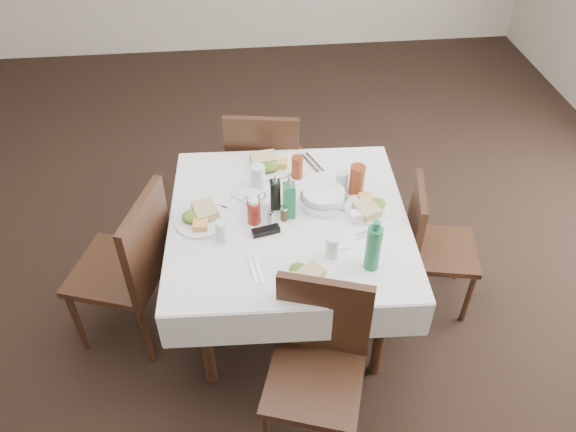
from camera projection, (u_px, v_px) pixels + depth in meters
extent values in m
plane|color=black|center=(270.00, 285.00, 3.59)|extent=(7.00, 7.00, 0.00)
cylinder|color=black|center=(206.00, 339.00, 2.83)|extent=(0.06, 0.06, 0.72)
cylinder|color=black|center=(213.00, 221.00, 3.50)|extent=(0.06, 0.06, 0.72)
cylinder|color=black|center=(381.00, 330.00, 2.87)|extent=(0.06, 0.06, 0.72)
cylinder|color=black|center=(355.00, 215.00, 3.55)|extent=(0.06, 0.06, 0.72)
cube|color=black|center=(289.00, 221.00, 2.94)|extent=(1.17, 1.17, 0.03)
cube|color=white|center=(289.00, 218.00, 2.93)|extent=(1.28, 1.28, 0.01)
cube|color=white|center=(282.00, 165.00, 3.46)|extent=(1.23, 0.07, 0.22)
cube|color=white|center=(297.00, 326.00, 2.54)|extent=(1.23, 0.07, 0.22)
cube|color=white|center=(402.00, 229.00, 3.03)|extent=(0.07, 1.23, 0.22)
cube|color=white|center=(173.00, 238.00, 2.97)|extent=(0.07, 1.23, 0.22)
cube|color=black|center=(266.00, 166.00, 3.76)|extent=(0.53, 0.53, 0.04)
cube|color=black|center=(262.00, 153.00, 3.45)|extent=(0.45, 0.12, 0.50)
cylinder|color=black|center=(297.00, 177.00, 4.05)|extent=(0.04, 0.04, 0.46)
cylinder|color=black|center=(293.00, 212.00, 3.76)|extent=(0.04, 0.04, 0.46)
cylinder|color=black|center=(243.00, 175.00, 4.07)|extent=(0.04, 0.04, 0.46)
cylinder|color=black|center=(235.00, 210.00, 3.78)|extent=(0.04, 0.04, 0.46)
cube|color=black|center=(314.00, 382.00, 2.55)|extent=(0.54, 0.54, 0.04)
cube|color=black|center=(324.00, 316.00, 2.54)|extent=(0.42, 0.17, 0.47)
cylinder|color=black|center=(284.00, 368.00, 2.87)|extent=(0.04, 0.04, 0.44)
cylinder|color=black|center=(356.00, 381.00, 2.81)|extent=(0.04, 0.04, 0.44)
cube|color=black|center=(442.00, 250.00, 3.25)|extent=(0.47, 0.47, 0.04)
cube|color=black|center=(416.00, 220.00, 3.12)|extent=(0.12, 0.39, 0.43)
cylinder|color=black|center=(468.00, 297.00, 3.24)|extent=(0.03, 0.03, 0.40)
cylinder|color=black|center=(409.00, 293.00, 3.27)|extent=(0.03, 0.03, 0.40)
cylinder|color=black|center=(461.00, 256.00, 3.50)|extent=(0.03, 0.03, 0.40)
cylinder|color=black|center=(406.00, 252.00, 3.52)|extent=(0.03, 0.03, 0.40)
cube|color=black|center=(119.00, 271.00, 3.03)|extent=(0.59, 0.59, 0.04)
cube|color=black|center=(147.00, 243.00, 2.83)|extent=(0.19, 0.45, 0.51)
cylinder|color=black|center=(110.00, 268.00, 3.37)|extent=(0.04, 0.04, 0.48)
cylinder|color=black|center=(173.00, 279.00, 3.30)|extent=(0.04, 0.04, 0.48)
cylinder|color=black|center=(77.00, 321.00, 3.07)|extent=(0.04, 0.04, 0.48)
cylinder|color=black|center=(146.00, 334.00, 3.01)|extent=(0.04, 0.04, 0.48)
cylinder|color=white|center=(270.00, 166.00, 3.25)|extent=(0.28, 0.28, 0.01)
cube|color=tan|center=(264.00, 159.00, 3.25)|extent=(0.16, 0.13, 0.05)
cube|color=#EE943F|center=(279.00, 163.00, 3.23)|extent=(0.11, 0.09, 0.04)
ellipsoid|color=#38631B|center=(269.00, 167.00, 3.19)|extent=(0.10, 0.09, 0.05)
cylinder|color=white|center=(302.00, 278.00, 2.60)|extent=(0.23, 0.23, 0.01)
cube|color=tan|center=(310.00, 274.00, 2.58)|extent=(0.15, 0.15, 0.04)
cube|color=#EE943F|center=(294.00, 278.00, 2.57)|extent=(0.09, 0.08, 0.03)
ellipsoid|color=#38631B|center=(298.00, 269.00, 2.61)|extent=(0.09, 0.08, 0.04)
cylinder|color=white|center=(368.00, 208.00, 2.97)|extent=(0.26, 0.26, 0.01)
cube|color=tan|center=(367.00, 209.00, 2.92)|extent=(0.15, 0.16, 0.04)
cube|color=#EE943F|center=(366.00, 199.00, 2.99)|extent=(0.07, 0.09, 0.03)
ellipsoid|color=#38631B|center=(377.00, 203.00, 2.95)|extent=(0.09, 0.09, 0.04)
cylinder|color=white|center=(201.00, 220.00, 2.90)|extent=(0.28, 0.28, 0.01)
cube|color=tan|center=(205.00, 211.00, 2.91)|extent=(0.15, 0.17, 0.05)
cube|color=#EE943F|center=(200.00, 223.00, 2.84)|extent=(0.08, 0.10, 0.04)
ellipsoid|color=#38631B|center=(192.00, 216.00, 2.87)|extent=(0.10, 0.09, 0.05)
cylinder|color=white|center=(246.00, 190.00, 3.08)|extent=(0.18, 0.18, 0.01)
cylinder|color=white|center=(341.00, 238.00, 2.80)|extent=(0.16, 0.16, 0.01)
cylinder|color=silver|center=(258.00, 177.00, 3.06)|extent=(0.08, 0.08, 0.14)
cylinder|color=silver|center=(333.00, 247.00, 2.67)|extent=(0.06, 0.06, 0.12)
cylinder|color=silver|center=(342.00, 182.00, 3.05)|extent=(0.07, 0.07, 0.13)
cylinder|color=silver|center=(222.00, 231.00, 2.76)|extent=(0.06, 0.06, 0.12)
cylinder|color=maroon|center=(297.00, 167.00, 3.14)|extent=(0.06, 0.06, 0.13)
cylinder|color=maroon|center=(357.00, 180.00, 3.02)|extent=(0.08, 0.08, 0.17)
cylinder|color=silver|center=(323.00, 200.00, 3.00)|extent=(0.25, 0.25, 0.05)
cylinder|color=white|center=(323.00, 195.00, 2.97)|extent=(0.22, 0.22, 0.05)
cube|color=black|center=(275.00, 195.00, 2.93)|extent=(0.05, 0.05, 0.17)
cone|color=silver|center=(275.00, 178.00, 2.85)|extent=(0.03, 0.03, 0.05)
cube|color=#1B6E41|center=(289.00, 200.00, 2.87)|extent=(0.06, 0.06, 0.20)
cone|color=silver|center=(289.00, 181.00, 2.78)|extent=(0.03, 0.03, 0.06)
cylinder|color=maroon|center=(254.00, 213.00, 2.86)|extent=(0.07, 0.07, 0.13)
cylinder|color=white|center=(253.00, 201.00, 2.81)|extent=(0.05, 0.05, 0.02)
cylinder|color=white|center=(271.00, 218.00, 2.87)|extent=(0.03, 0.03, 0.06)
cylinder|color=silver|center=(271.00, 212.00, 2.85)|extent=(0.03, 0.03, 0.01)
cylinder|color=#43351E|center=(284.00, 214.00, 2.89)|extent=(0.04, 0.04, 0.07)
cylinder|color=silver|center=(284.00, 208.00, 2.86)|extent=(0.04, 0.04, 0.01)
cylinder|color=white|center=(253.00, 206.00, 2.98)|extent=(0.13, 0.13, 0.01)
cylinder|color=white|center=(253.00, 199.00, 2.95)|extent=(0.08, 0.08, 0.09)
cylinder|color=black|center=(252.00, 194.00, 2.93)|extent=(0.07, 0.07, 0.01)
torus|color=white|center=(261.00, 196.00, 2.97)|extent=(0.06, 0.03, 0.06)
cube|color=black|center=(266.00, 231.00, 2.82)|extent=(0.15, 0.08, 0.03)
cylinder|color=#1B6E41|center=(373.00, 248.00, 2.58)|extent=(0.07, 0.07, 0.24)
cylinder|color=#1B6E41|center=(376.00, 226.00, 2.49)|extent=(0.03, 0.03, 0.04)
cube|color=white|center=(359.00, 216.00, 2.89)|extent=(0.10, 0.06, 0.05)
cube|color=#FFA8AE|center=(360.00, 215.00, 2.89)|extent=(0.08, 0.04, 0.02)
cube|color=silver|center=(310.00, 163.00, 3.27)|extent=(0.09, 0.20, 0.01)
cube|color=silver|center=(314.00, 162.00, 3.28)|extent=(0.09, 0.20, 0.01)
cube|color=silver|center=(259.00, 268.00, 2.64)|extent=(0.05, 0.18, 0.01)
cube|color=silver|center=(253.00, 270.00, 2.64)|extent=(0.05, 0.18, 0.01)
cube|color=silver|center=(368.00, 235.00, 2.81)|extent=(0.17, 0.07, 0.01)
cube|color=silver|center=(366.00, 232.00, 2.83)|extent=(0.17, 0.07, 0.01)
cube|color=silver|center=(212.00, 205.00, 2.99)|extent=(0.16, 0.09, 0.01)
cube|color=silver|center=(210.00, 208.00, 2.97)|extent=(0.16, 0.09, 0.01)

